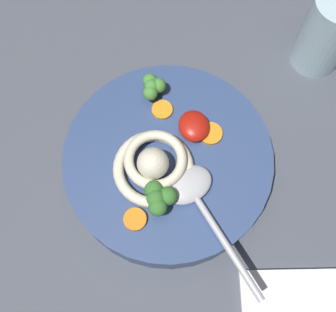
# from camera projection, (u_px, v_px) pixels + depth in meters

# --- Properties ---
(table_slab) EXTENTS (1.19, 1.19, 0.04)m
(table_slab) POSITION_uv_depth(u_px,v_px,m) (150.00, 183.00, 0.57)
(table_slab) COLOR #474C56
(table_slab) RESTS_ON ground
(soup_bowl) EXTENTS (0.26, 0.26, 0.05)m
(soup_bowl) POSITION_uv_depth(u_px,v_px,m) (168.00, 163.00, 0.54)
(soup_bowl) COLOR #334775
(soup_bowl) RESTS_ON table_slab
(noodle_pile) EXTENTS (0.11, 0.10, 0.04)m
(noodle_pile) POSITION_uv_depth(u_px,v_px,m) (154.00, 165.00, 0.50)
(noodle_pile) COLOR beige
(noodle_pile) RESTS_ON soup_bowl
(soup_spoon) EXTENTS (0.17, 0.08, 0.02)m
(soup_spoon) POSITION_uv_depth(u_px,v_px,m) (194.00, 195.00, 0.49)
(soup_spoon) COLOR #B7B7BC
(soup_spoon) RESTS_ON soup_bowl
(chili_sauce_dollop) EXTENTS (0.04, 0.04, 0.02)m
(chili_sauce_dollop) POSITION_uv_depth(u_px,v_px,m) (194.00, 126.00, 0.52)
(chili_sauce_dollop) COLOR #B2190F
(chili_sauce_dollop) RESTS_ON soup_bowl
(broccoli_floret_beside_chili) EXTENTS (0.04, 0.04, 0.03)m
(broccoli_floret_beside_chili) POSITION_uv_depth(u_px,v_px,m) (160.00, 197.00, 0.47)
(broccoli_floret_beside_chili) COLOR #7A9E60
(broccoli_floret_beside_chili) RESTS_ON soup_bowl
(broccoli_floret_beside_noodles) EXTENTS (0.04, 0.03, 0.03)m
(broccoli_floret_beside_noodles) POSITION_uv_depth(u_px,v_px,m) (153.00, 87.00, 0.53)
(broccoli_floret_beside_noodles) COLOR #7A9E60
(broccoli_floret_beside_noodles) RESTS_ON soup_bowl
(carrot_slice_front) EXTENTS (0.03, 0.03, 0.01)m
(carrot_slice_front) POSITION_uv_depth(u_px,v_px,m) (211.00, 134.00, 0.52)
(carrot_slice_front) COLOR orange
(carrot_slice_front) RESTS_ON soup_bowl
(carrot_slice_center) EXTENTS (0.03, 0.03, 0.00)m
(carrot_slice_center) POSITION_uv_depth(u_px,v_px,m) (162.00, 110.00, 0.53)
(carrot_slice_center) COLOR orange
(carrot_slice_center) RESTS_ON soup_bowl
(carrot_slice_rear) EXTENTS (0.03, 0.03, 0.01)m
(carrot_slice_rear) POSITION_uv_depth(u_px,v_px,m) (135.00, 219.00, 0.48)
(carrot_slice_rear) COLOR orange
(carrot_slice_rear) RESTS_ON soup_bowl
(drinking_glass) EXTENTS (0.07, 0.07, 0.12)m
(drinking_glass) POSITION_uv_depth(u_px,v_px,m) (327.00, 32.00, 0.57)
(drinking_glass) COLOR silver
(drinking_glass) RESTS_ON table_slab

